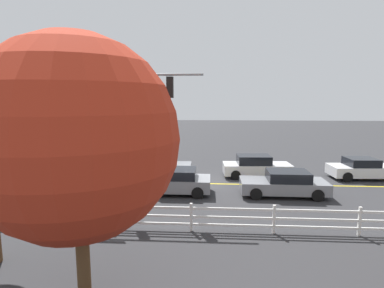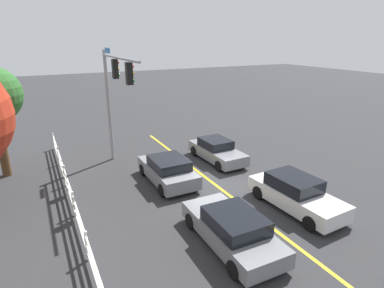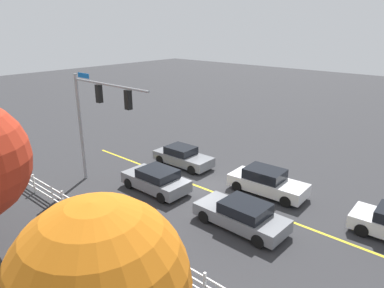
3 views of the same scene
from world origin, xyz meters
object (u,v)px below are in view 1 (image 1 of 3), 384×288
Objects in this scene: car_0 at (363,169)px; car_1 at (256,166)px; car_2 at (174,181)px; car_4 at (284,183)px; tree_0 at (77,139)px; car_3 at (159,166)px.

car_1 is (7.04, -0.05, 0.05)m from car_0.
car_0 is 0.97× the size of car_1.
car_2 reaches higher than car_4.
tree_0 is (6.40, 13.22, 3.54)m from car_1.
car_0 is 1.07× the size of car_2.
tree_0 is at bearing 81.84° from car_2.
car_2 is at bearing -97.86° from tree_0.
car_3 is at bearing -26.80° from car_4.
car_2 is 6.09m from car_4.
tree_0 is (7.36, 9.18, 3.58)m from car_4.
car_4 is 12.30m from tree_0.
car_3 is (1.51, -3.94, -0.03)m from car_2.
car_1 is at bearing 176.96° from car_0.
car_3 is at bearing 177.52° from car_0.
car_1 is 0.67× the size of tree_0.
tree_0 is (13.43, 13.17, 3.59)m from car_0.
car_1 is 15.11m from tree_0.
tree_0 reaches higher than car_4.
car_2 is at bearing 0.56° from car_4.
car_0 is 1.02× the size of car_3.
car_2 is (5.13, 4.02, -0.03)m from car_1.
car_0 is at bearing -135.58° from tree_0.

